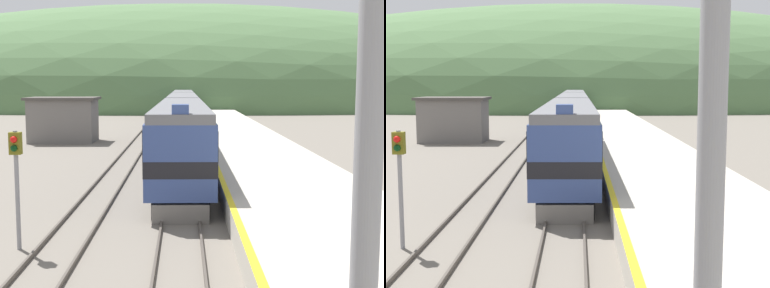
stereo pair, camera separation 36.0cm
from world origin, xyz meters
The scene contains 10 objects.
track_main centered at (0.00, 70.00, 0.08)m, with size 1.52×180.00×0.16m.
track_siding centered at (-3.84, 70.00, 0.08)m, with size 1.52×180.00×0.16m.
platform centered at (5.02, 50.00, 0.49)m, with size 6.55×140.00×0.99m.
distant_hills centered at (0.00, 129.62, 0.00)m, with size 193.34×87.00×46.83m.
station_shed centered at (-10.81, 47.60, 2.05)m, with size 6.21×4.51×4.06m.
express_train_lead_car centered at (0.00, 29.41, 2.29)m, with size 2.86×21.78×4.55m.
carriage_second centered at (0.00, 52.50, 2.28)m, with size 2.85×22.18×4.19m.
carriage_third centered at (0.00, 75.56, 2.28)m, with size 2.85×22.18×4.19m.
signal_mast_main centered at (1.43, 2.65, 5.89)m, with size 2.20×0.42×8.97m.
signal_post_siding centered at (-5.21, 15.86, 2.77)m, with size 0.36×0.42×3.87m.
Camera 1 is at (0.14, -1.00, 5.37)m, focal length 50.00 mm.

